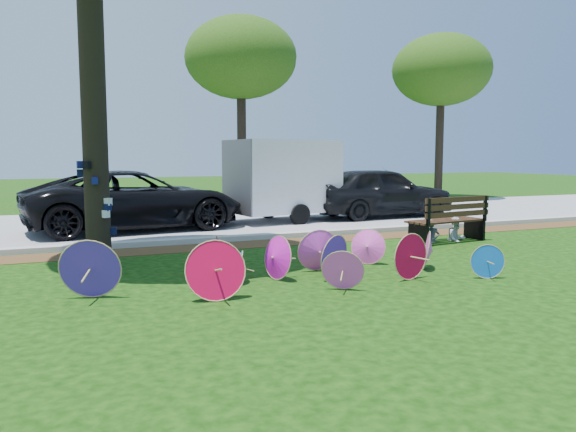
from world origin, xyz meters
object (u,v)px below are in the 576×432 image
object	(u,v)px
parasol_pile	(294,259)
dark_pickup	(380,192)
cargo_trailer	(283,176)
park_bench	(446,219)
black_van	(136,201)
person_left	(432,220)
person_right	(457,218)

from	to	relation	value
parasol_pile	dark_pickup	distance (m)	9.75
cargo_trailer	parasol_pile	bearing A→B (deg)	-118.91
parasol_pile	park_bench	world-z (taller)	park_bench
dark_pickup	cargo_trailer	world-z (taller)	cargo_trailer
black_van	cargo_trailer	world-z (taller)	cargo_trailer
person_left	cargo_trailer	bearing A→B (deg)	129.60
cargo_trailer	person_left	bearing A→B (deg)	-80.58
dark_pickup	person_right	xyz separation A→B (m)	(-1.00, -4.98, -0.28)
parasol_pile	person_right	xyz separation A→B (m)	(5.23, 2.50, 0.16)
cargo_trailer	person_right	xyz separation A→B (m)	(2.30, -5.13, -0.84)
parasol_pile	dark_pickup	size ratio (longest dim) A/B	1.41
park_bench	person_right	distance (m)	0.35
parasol_pile	dark_pickup	xyz separation A→B (m)	(6.23, 7.48, 0.44)
parasol_pile	dark_pickup	bearing A→B (deg)	50.19
dark_pickup	person_left	xyz separation A→B (m)	(-1.70, -4.98, -0.31)
parasol_pile	cargo_trailer	distance (m)	8.24
cargo_trailer	park_bench	bearing A→B (deg)	-77.28
park_bench	person_left	xyz separation A→B (m)	(-0.35, 0.05, -0.02)
cargo_trailer	person_right	distance (m)	5.69
cargo_trailer	person_right	size ratio (longest dim) A/B	2.87
park_bench	person_right	size ratio (longest dim) A/B	1.88
parasol_pile	person_left	bearing A→B (deg)	28.91
park_bench	dark_pickup	bearing A→B (deg)	67.45
black_van	person_left	size ratio (longest dim) A/B	5.63
person_right	black_van	bearing A→B (deg)	142.66
black_van	park_bench	xyz separation A→B (m)	(6.33, -4.85, -0.27)
park_bench	person_left	distance (m)	0.35
black_van	park_bench	world-z (taller)	black_van
cargo_trailer	black_van	bearing A→B (deg)	176.47
black_van	cargo_trailer	size ratio (longest dim) A/B	1.87
park_bench	black_van	bearing A→B (deg)	135.07
parasol_pile	cargo_trailer	world-z (taller)	cargo_trailer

